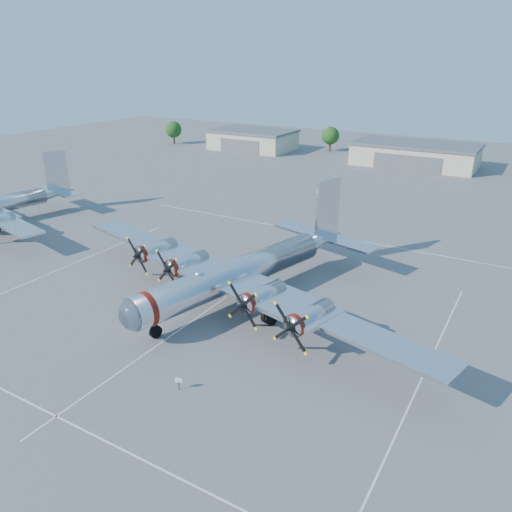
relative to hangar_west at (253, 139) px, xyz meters
The scene contains 8 objects.
ground 93.54m from the hangar_west, 61.23° to the right, with size 260.00×260.00×0.00m, color #5C5C5F.
parking_lines 95.08m from the hangar_west, 61.74° to the right, with size 60.00×50.08×0.01m.
hangar_west is the anchor object (origin of this frame).
hangar_center 45.00m from the hangar_west, ahead, with size 28.60×14.60×5.40m.
tree_far_west 25.36m from the hangar_west, behind, with size 4.80×4.80×6.64m.
tree_west 21.61m from the hangar_west, 21.89° to the left, with size 4.80×4.80×6.64m.
main_bomber_b29 93.27m from the hangar_west, 59.86° to the right, with size 49.02×33.53×10.84m, color silver, non-canonical shape.
info_placard 109.46m from the hangar_west, 62.35° to the right, with size 0.57×0.22×1.12m.
Camera 1 is at (27.49, -40.02, 24.49)m, focal length 35.00 mm.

